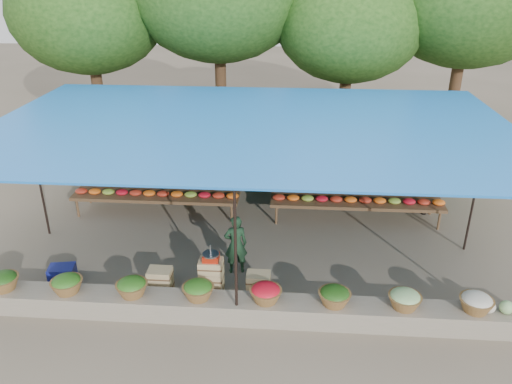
# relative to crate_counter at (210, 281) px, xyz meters

# --- Properties ---
(ground) EXTENTS (60.00, 60.00, 0.00)m
(ground) POSITION_rel_crate_counter_xyz_m (0.60, 2.08, -0.31)
(ground) COLOR brown
(ground) RESTS_ON ground
(stone_curb) EXTENTS (10.60, 0.55, 0.40)m
(stone_curb) POSITION_rel_crate_counter_xyz_m (0.60, -0.67, -0.11)
(stone_curb) COLOR #726E5B
(stone_curb) RESTS_ON ground
(stall_canopy) EXTENTS (10.80, 6.60, 2.82)m
(stall_canopy) POSITION_rel_crate_counter_xyz_m (0.60, 2.14, 2.37)
(stall_canopy) COLOR black
(stall_canopy) RESTS_ON ground
(produce_baskets) EXTENTS (8.98, 0.58, 0.34)m
(produce_baskets) POSITION_rel_crate_counter_xyz_m (0.50, -0.67, 0.25)
(produce_baskets) COLOR brown
(produce_baskets) RESTS_ON stone_curb
(netting_backdrop) EXTENTS (10.60, 0.06, 2.50)m
(netting_backdrop) POSITION_rel_crate_counter_xyz_m (0.60, 5.23, 0.94)
(netting_backdrop) COLOR #174117
(netting_backdrop) RESTS_ON ground
(tree_row) EXTENTS (16.51, 5.50, 7.12)m
(tree_row) POSITION_rel_crate_counter_xyz_m (1.11, 8.17, 4.39)
(tree_row) COLOR #3B2915
(tree_row) RESTS_ON ground
(fruit_table_left) EXTENTS (4.21, 0.95, 0.93)m
(fruit_table_left) POSITION_rel_crate_counter_xyz_m (-1.89, 3.43, 0.30)
(fruit_table_left) COLOR #533921
(fruit_table_left) RESTS_ON ground
(fruit_table_right) EXTENTS (4.21, 0.95, 0.93)m
(fruit_table_right) POSITION_rel_crate_counter_xyz_m (3.11, 3.43, 0.30)
(fruit_table_right) COLOR #533921
(fruit_table_right) RESTS_ON ground
(crate_counter) EXTENTS (2.35, 0.34, 0.77)m
(crate_counter) POSITION_rel_crate_counter_xyz_m (0.00, 0.00, 0.00)
(crate_counter) COLOR tan
(crate_counter) RESTS_ON ground
(weighing_scale) EXTENTS (0.32, 0.32, 0.33)m
(weighing_scale) POSITION_rel_crate_counter_xyz_m (0.04, 0.00, 0.54)
(weighing_scale) COLOR red
(weighing_scale) RESTS_ON crate_counter
(vendor_seated) EXTENTS (0.53, 0.41, 1.29)m
(vendor_seated) POSITION_rel_crate_counter_xyz_m (0.41, 0.82, 0.34)
(vendor_seated) COLOR #16321D
(vendor_seated) RESTS_ON ground
(customer_left) EXTENTS (1.04, 0.95, 1.74)m
(customer_left) POSITION_rel_crate_counter_xyz_m (-2.75, 4.57, 0.56)
(customer_left) COLOR slate
(customer_left) RESTS_ON ground
(customer_mid) EXTENTS (1.20, 1.08, 1.61)m
(customer_mid) POSITION_rel_crate_counter_xyz_m (2.66, 4.18, 0.49)
(customer_mid) COLOR slate
(customer_mid) RESTS_ON ground
(customer_right) EXTENTS (1.17, 0.77, 1.85)m
(customer_right) POSITION_rel_crate_counter_xyz_m (4.80, 3.98, 0.61)
(customer_right) COLOR slate
(customer_right) RESTS_ON ground
(blue_crate_back) EXTENTS (0.56, 0.45, 0.30)m
(blue_crate_back) POSITION_rel_crate_counter_xyz_m (-3.06, 0.26, -0.16)
(blue_crate_back) COLOR navy
(blue_crate_back) RESTS_ON ground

